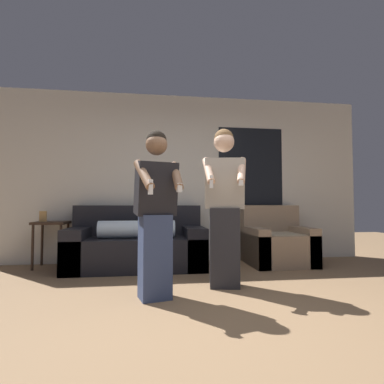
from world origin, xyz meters
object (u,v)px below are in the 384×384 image
Objects in this scene: armchair at (277,244)px; person_right at (224,205)px; side_table at (51,230)px; couch at (137,246)px; person_left at (156,212)px.

person_right is (-1.11, -1.16, 0.59)m from armchair.
side_table is 0.46× the size of person_right.
person_right is (0.99, -1.15, 0.57)m from couch.
person_right reaches higher than armchair.
armchair is at bearing 0.11° from couch.
person_right reaches higher than side_table.
couch reaches higher than side_table.
person_left is at bearing -141.57° from armchair.
side_table is 2.26m from person_left.
person_right reaches higher than couch.
person_left is (0.24, -1.48, 0.51)m from couch.
couch is 1.63m from person_right.
armchair is at bearing 38.43° from person_left.
side_table is at bearing 176.54° from armchair.
person_left is (-1.87, -1.48, 0.52)m from armchair.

